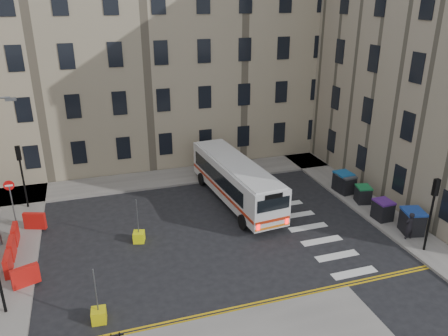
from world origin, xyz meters
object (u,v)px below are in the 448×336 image
bus (236,179)px  wheelie_bin_c (363,194)px  wheelie_bin_a (412,221)px  bollard_chevron (99,316)px  wheelie_bin_b (383,210)px  wheelie_bin_d (346,184)px  wheelie_bin_e (343,182)px  pedestrian (410,226)px  bollard_yellow (139,237)px

bus → wheelie_bin_c: 8.37m
wheelie_bin_a → bollard_chevron: size_ratio=2.50×
wheelie_bin_b → wheelie_bin_d: 4.02m
wheelie_bin_b → wheelie_bin_d: size_ratio=0.95×
wheelie_bin_a → wheelie_bin_e: bearing=109.6°
bus → bollard_chevron: bearing=-140.6°
pedestrian → wheelie_bin_e: bearing=-92.1°
pedestrian → bollard_chevron: (-16.75, -1.42, -0.65)m
wheelie_bin_a → wheelie_bin_b: (-0.57, 1.87, -0.09)m
wheelie_bin_a → bollard_yellow: (-14.91, 4.00, -0.56)m
wheelie_bin_d → bus: bearing=163.1°
wheelie_bin_c → wheelie_bin_e: (-0.26, 1.99, 0.11)m
bollard_chevron → wheelie_bin_c: bearing=19.9°
wheelie_bin_a → bus: bearing=152.5°
wheelie_bin_e → bollard_yellow: wheelie_bin_e is taller
bus → wheelie_bin_b: (7.54, -5.34, -0.82)m
bollard_chevron → pedestrian: bearing=4.8°
wheelie_bin_d → pedestrian: pedestrian is taller
bus → bollard_chevron: bus is taller
bollard_yellow → pedestrian: bearing=-17.5°
bollard_chevron → wheelie_bin_b: bearing=12.7°
pedestrian → bollard_chevron: size_ratio=2.66×
wheelie_bin_b → bollard_chevron: wheelie_bin_b is taller
wheelie_bin_e → wheelie_bin_d: bearing=-90.5°
bus → wheelie_bin_e: size_ratio=7.66×
wheelie_bin_a → bollard_yellow: 15.45m
wheelie_bin_b → bollard_chevron: (-16.80, -3.80, -0.47)m
wheelie_bin_e → bus: bearing=169.9°
wheelie_bin_a → bollard_yellow: wheelie_bin_a is taller
wheelie_bin_c → bollard_yellow: (-14.58, -0.22, -0.41)m
wheelie_bin_a → wheelie_bin_c: size_ratio=1.26×
bus → wheelie_bin_e: bus is taller
wheelie_bin_a → wheelie_bin_d: 5.92m
wheelie_bin_b → wheelie_bin_e: bearing=88.8°
wheelie_bin_e → wheelie_bin_b: bearing=-92.3°
wheelie_bin_e → wheelie_bin_c: bearing=-85.2°
wheelie_bin_a → wheelie_bin_c: wheelie_bin_a is taller
wheelie_bin_c → bollard_yellow: wheelie_bin_c is taller
pedestrian → wheelie_bin_b: bearing=-93.2°
bollard_chevron → bollard_yellow: bearing=67.5°
wheelie_bin_d → bollard_chevron: wheelie_bin_d is taller
wheelie_bin_a → bollard_chevron: wheelie_bin_a is taller
wheelie_bin_c → pedestrian: pedestrian is taller
pedestrian → bollard_chevron: pedestrian is taller
wheelie_bin_a → wheelie_bin_c: (-0.34, 4.22, -0.14)m
wheelie_bin_d → pedestrian: size_ratio=0.80×
bus → wheelie_bin_d: bus is taller
wheelie_bin_d → wheelie_bin_c: bearing=-88.6°
wheelie_bin_a → wheelie_bin_e: (-0.59, 6.21, -0.03)m
bollard_yellow → wheelie_bin_b: bearing=-8.5°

